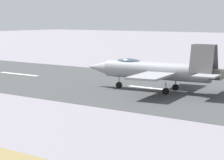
% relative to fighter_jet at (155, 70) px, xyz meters
% --- Properties ---
extents(ground_plane, '(400.00, 400.00, 0.00)m').
position_rel_fighter_jet_xyz_m(ground_plane, '(0.57, -1.58, -2.50)').
color(ground_plane, gray).
extents(runway_strip, '(240.00, 26.00, 0.02)m').
position_rel_fighter_jet_xyz_m(runway_strip, '(0.55, -1.58, -2.49)').
color(runway_strip, '#3D4041').
rests_on(runway_strip, ground).
extents(fighter_jet, '(17.70, 14.25, 5.70)m').
position_rel_fighter_jet_xyz_m(fighter_jet, '(0.00, 0.00, 0.00)').
color(fighter_jet, gray).
rests_on(fighter_jet, ground).
extents(crew_person, '(0.39, 0.68, 1.59)m').
position_rel_fighter_jet_xyz_m(crew_person, '(10.96, -10.54, -1.70)').
color(crew_person, '#1E2338').
rests_on(crew_person, ground).
extents(marker_cone_mid, '(0.44, 0.44, 0.55)m').
position_rel_fighter_jet_xyz_m(marker_cone_mid, '(7.39, -13.67, -2.22)').
color(marker_cone_mid, orange).
rests_on(marker_cone_mid, ground).
extents(marker_cone_far, '(0.44, 0.44, 0.55)m').
position_rel_fighter_jet_xyz_m(marker_cone_far, '(20.06, -13.67, -2.22)').
color(marker_cone_far, orange).
rests_on(marker_cone_far, ground).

